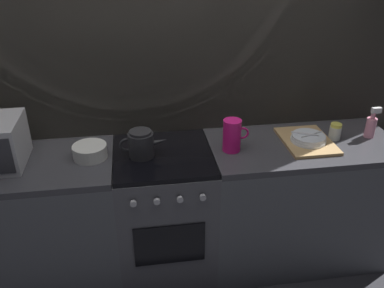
% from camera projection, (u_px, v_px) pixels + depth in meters
% --- Properties ---
extents(ground_plane, '(8.00, 8.00, 0.00)m').
position_uv_depth(ground_plane, '(167.00, 264.00, 2.88)').
color(ground_plane, '#2D2D33').
extents(back_wall, '(3.60, 0.05, 2.40)m').
position_uv_depth(back_wall, '(157.00, 88.00, 2.60)').
color(back_wall, '#A39989').
rests_on(back_wall, ground_plane).
extents(counter_left, '(1.20, 0.60, 0.90)m').
position_uv_depth(counter_left, '(22.00, 227.00, 2.55)').
color(counter_left, '#515459').
rests_on(counter_left, ground_plane).
extents(stove_unit, '(0.60, 0.63, 0.90)m').
position_uv_depth(stove_unit, '(165.00, 213.00, 2.67)').
color(stove_unit, '#4C4C51').
rests_on(stove_unit, ground_plane).
extents(counter_right, '(1.20, 0.60, 0.90)m').
position_uv_depth(counter_right, '(296.00, 201.00, 2.79)').
color(counter_right, '#515459').
rests_on(counter_right, ground_plane).
extents(kettle, '(0.28, 0.15, 0.17)m').
position_uv_depth(kettle, '(141.00, 144.00, 2.39)').
color(kettle, '#262628').
rests_on(kettle, stove_unit).
extents(mixing_bowl, '(0.20, 0.20, 0.08)m').
position_uv_depth(mixing_bowl, '(90.00, 151.00, 2.39)').
color(mixing_bowl, silver).
rests_on(mixing_bowl, counter_left).
extents(pitcher, '(0.16, 0.11, 0.20)m').
position_uv_depth(pitcher, '(232.00, 135.00, 2.45)').
color(pitcher, '#E5197A').
rests_on(pitcher, counter_right).
extents(dish_pile, '(0.30, 0.40, 0.07)m').
position_uv_depth(dish_pile, '(307.00, 140.00, 2.56)').
color(dish_pile, tan).
rests_on(dish_pile, counter_right).
extents(spice_jar, '(0.08, 0.08, 0.10)m').
position_uv_depth(spice_jar, '(335.00, 131.00, 2.60)').
color(spice_jar, silver).
rests_on(spice_jar, counter_right).
extents(spray_bottle, '(0.08, 0.06, 0.20)m').
position_uv_depth(spray_bottle, '(371.00, 126.00, 2.62)').
color(spray_bottle, pink).
rests_on(spray_bottle, counter_right).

